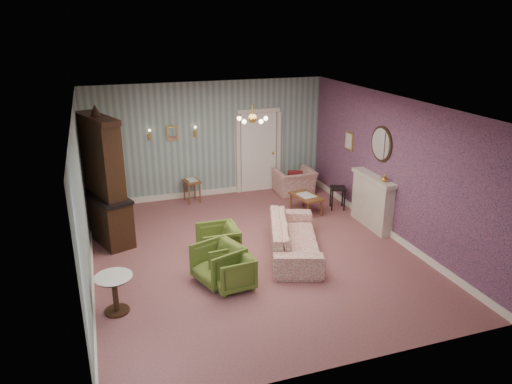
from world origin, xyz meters
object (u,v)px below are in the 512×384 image
object	(u,v)px
olive_chair_a	(232,270)
olive_chair_c	(218,241)
wingback_chair	(294,178)
side_table_black	(337,198)
dresser	(101,176)
fireplace	(372,201)
olive_chair_b	(218,262)
pedestal_table	(115,294)
coffee_table	(306,204)
sofa_chintz	(294,232)

from	to	relation	value
olive_chair_a	olive_chair_c	xyz separation A→B (m)	(0.03, 1.07, 0.04)
wingback_chair	side_table_black	bearing A→B (deg)	113.49
dresser	fireplace	size ratio (longest dim) A/B	1.95
olive_chair_b	pedestal_table	world-z (taller)	olive_chair_b
dresser	side_table_black	size ratio (longest dim) A/B	5.05
olive_chair_a	pedestal_table	size ratio (longest dim) A/B	1.05
olive_chair_c	coffee_table	distance (m)	3.03
sofa_chintz	coffee_table	size ratio (longest dim) A/B	2.71
olive_chair_a	coffee_table	world-z (taller)	olive_chair_a
pedestal_table	sofa_chintz	bearing A→B (deg)	16.17
olive_chair_a	sofa_chintz	distance (m)	1.73
sofa_chintz	wingback_chair	distance (m)	3.43
olive_chair_b	pedestal_table	xyz separation A→B (m)	(-1.74, -0.41, -0.06)
olive_chair_a	wingback_chair	distance (m)	4.91
coffee_table	side_table_black	bearing A→B (deg)	-1.36
olive_chair_c	dresser	xyz separation A→B (m)	(-1.94, 1.65, 0.99)
pedestal_table	dresser	bearing A→B (deg)	90.00
side_table_black	pedestal_table	size ratio (longest dim) A/B	0.85
olive_chair_c	wingback_chair	xyz separation A→B (m)	(2.80, 2.94, 0.06)
side_table_black	sofa_chintz	bearing A→B (deg)	-135.97
olive_chair_b	wingback_chair	xyz separation A→B (m)	(3.00, 3.73, 0.05)
sofa_chintz	side_table_black	xyz separation A→B (m)	(1.89, 1.83, -0.18)
dresser	fireplace	distance (m)	5.69
fireplace	side_table_black	size ratio (longest dim) A/B	2.59
olive_chair_b	olive_chair_c	size ratio (longest dim) A/B	1.01
sofa_chintz	wingback_chair	size ratio (longest dim) A/B	2.32
sofa_chintz	coffee_table	distance (m)	2.15
wingback_chair	dresser	distance (m)	5.01
coffee_table	pedestal_table	world-z (taller)	pedestal_table
sofa_chintz	side_table_black	distance (m)	2.64
side_table_black	dresser	bearing A→B (deg)	179.71
olive_chair_b	side_table_black	size ratio (longest dim) A/B	1.39
olive_chair_b	coffee_table	xyz separation A→B (m)	(2.74, 2.43, -0.16)
olive_chair_b	fireplace	world-z (taller)	fireplace
olive_chair_a	fireplace	size ratio (longest dim) A/B	0.48
dresser	sofa_chintz	bearing A→B (deg)	-48.86
wingback_chair	coffee_table	bearing A→B (deg)	79.53
olive_chair_b	wingback_chair	size ratio (longest dim) A/B	0.77
olive_chair_b	olive_chair_a	bearing A→B (deg)	12.64
olive_chair_b	coffee_table	bearing A→B (deg)	112.26
dresser	pedestal_table	bearing A→B (deg)	-110.29
side_table_black	olive_chair_b	bearing A→B (deg)	-145.91
wingback_chair	olive_chair_a	bearing A→B (deg)	55.55
dresser	fireplace	xyz separation A→B (m)	(5.51, -1.19, -0.78)
olive_chair_b	pedestal_table	distance (m)	1.79
olive_chair_b	fireplace	xyz separation A→B (m)	(3.77, 1.24, 0.20)
olive_chair_b	sofa_chintz	bearing A→B (deg)	89.93
olive_chair_a	side_table_black	bearing A→B (deg)	123.47
coffee_table	pedestal_table	size ratio (longest dim) A/B	1.33
olive_chair_b	olive_chair_c	bearing A→B (deg)	146.58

